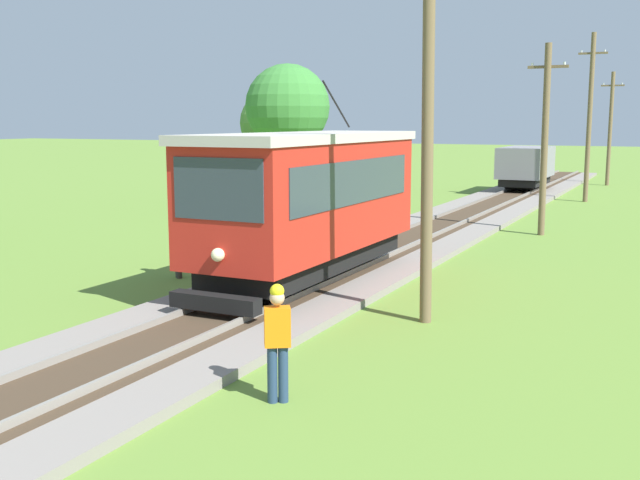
# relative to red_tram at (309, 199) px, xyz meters

# --- Properties ---
(red_tram) EXTENTS (2.60, 8.54, 4.79)m
(red_tram) POSITION_rel_red_tram_xyz_m (0.00, 0.00, 0.00)
(red_tram) COLOR red
(red_tram) RESTS_ON rail_right
(freight_car) EXTENTS (2.40, 5.20, 2.31)m
(freight_car) POSITION_rel_red_tram_xyz_m (-0.00, 27.39, -0.64)
(freight_car) COLOR slate
(freight_car) RESTS_ON rail_right
(utility_pole_near_tram) EXTENTS (1.40, 0.50, 8.21)m
(utility_pole_near_tram) POSITION_rel_red_tram_xyz_m (3.69, -2.10, 2.01)
(utility_pole_near_tram) COLOR brown
(utility_pole_near_tram) RESTS_ON ground
(utility_pole_mid) EXTENTS (1.40, 0.43, 6.80)m
(utility_pole_mid) POSITION_rel_red_tram_xyz_m (3.69, 11.30, 1.30)
(utility_pole_mid) COLOR brown
(utility_pole_mid) RESTS_ON ground
(utility_pole_far) EXTENTS (1.40, 0.29, 8.44)m
(utility_pole_far) POSITION_rel_red_tram_xyz_m (3.69, 24.02, 2.12)
(utility_pole_far) COLOR brown
(utility_pole_far) RESTS_ON ground
(utility_pole_distant) EXTENTS (1.40, 0.26, 7.15)m
(utility_pole_distant) POSITION_rel_red_tram_xyz_m (3.69, 35.10, 1.48)
(utility_pole_distant) COLOR brown
(utility_pole_distant) RESTS_ON ground
(track_worker) EXTENTS (0.45, 0.41, 1.78)m
(track_worker) POSITION_rel_red_tram_xyz_m (3.15, -7.24, -1.21)
(track_worker) COLOR navy
(track_worker) RESTS_ON ground
(second_worker) EXTENTS (0.44, 0.44, 1.78)m
(second_worker) POSITION_rel_red_tram_xyz_m (-3.57, -0.58, -1.21)
(second_worker) COLOR #38332D
(second_worker) RESTS_ON ground
(tree_right_near) EXTENTS (3.91, 3.91, 6.71)m
(tree_right_near) POSITION_rel_red_tram_xyz_m (-8.50, 14.63, 2.54)
(tree_right_near) COLOR #4C3823
(tree_right_near) RESTS_ON ground
(tree_left_far) EXTENTS (3.29, 3.29, 5.65)m
(tree_left_far) POSITION_rel_red_tram_xyz_m (-11.27, 18.00, 1.79)
(tree_left_far) COLOR #4C3823
(tree_left_far) RESTS_ON ground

